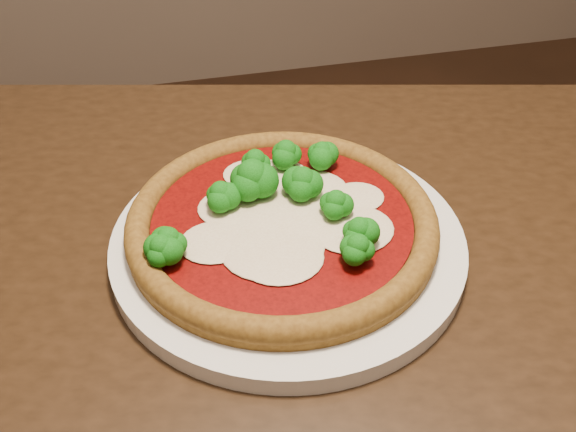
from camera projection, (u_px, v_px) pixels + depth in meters
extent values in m
cube|color=black|center=(334.00, 306.00, 0.57)|extent=(1.36, 1.03, 0.04)
cylinder|color=silver|center=(288.00, 242.00, 0.60)|extent=(0.33, 0.33, 0.02)
cylinder|color=brown|center=(282.00, 226.00, 0.59)|extent=(0.28, 0.28, 0.01)
torus|color=brown|center=(282.00, 220.00, 0.59)|extent=(0.29, 0.29, 0.02)
cylinder|color=#690705|center=(282.00, 220.00, 0.59)|extent=(0.24, 0.24, 0.00)
ellipsoid|color=beige|center=(281.00, 258.00, 0.54)|extent=(0.07, 0.07, 0.01)
ellipsoid|color=beige|center=(215.00, 242.00, 0.56)|extent=(0.06, 0.06, 0.01)
ellipsoid|color=beige|center=(352.00, 229.00, 0.57)|extent=(0.08, 0.07, 0.01)
ellipsoid|color=beige|center=(233.00, 207.00, 0.60)|extent=(0.07, 0.06, 0.01)
ellipsoid|color=beige|center=(357.00, 197.00, 0.61)|extent=(0.05, 0.05, 0.00)
ellipsoid|color=beige|center=(250.00, 173.00, 0.64)|extent=(0.05, 0.05, 0.00)
ellipsoid|color=beige|center=(278.00, 175.00, 0.64)|extent=(0.06, 0.06, 0.00)
ellipsoid|color=beige|center=(308.00, 191.00, 0.61)|extent=(0.08, 0.07, 0.01)
ellipsoid|color=beige|center=(285.00, 218.00, 0.58)|extent=(0.10, 0.09, 0.01)
ellipsoid|color=beige|center=(273.00, 249.00, 0.55)|extent=(0.09, 0.08, 0.01)
ellipsoid|color=#168615|center=(336.00, 202.00, 0.57)|extent=(0.03, 0.03, 0.03)
ellipsoid|color=#168615|center=(168.00, 240.00, 0.53)|extent=(0.03, 0.03, 0.03)
ellipsoid|color=#168615|center=(286.00, 152.00, 0.64)|extent=(0.04, 0.04, 0.03)
ellipsoid|color=#168615|center=(302.00, 181.00, 0.59)|extent=(0.04, 0.04, 0.03)
ellipsoid|color=#168615|center=(252.00, 177.00, 0.59)|extent=(0.05, 0.05, 0.04)
ellipsoid|color=#168615|center=(359.00, 230.00, 0.54)|extent=(0.04, 0.04, 0.03)
ellipsoid|color=#168615|center=(322.00, 153.00, 0.64)|extent=(0.03, 0.03, 0.03)
ellipsoid|color=#168615|center=(221.00, 194.00, 0.58)|extent=(0.04, 0.04, 0.03)
ellipsoid|color=#168615|center=(255.00, 161.00, 0.62)|extent=(0.04, 0.04, 0.03)
ellipsoid|color=#168615|center=(358.00, 247.00, 0.53)|extent=(0.03, 0.03, 0.03)
ellipsoid|color=#168615|center=(161.00, 248.00, 0.53)|extent=(0.03, 0.03, 0.03)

